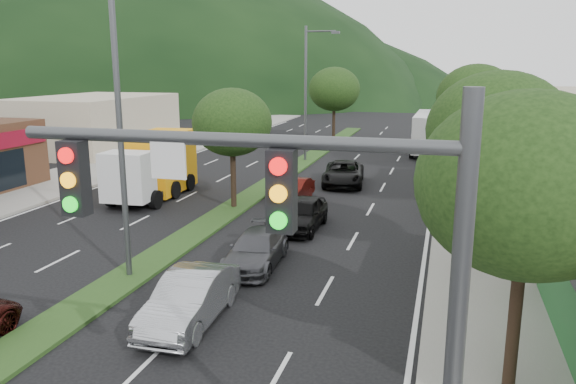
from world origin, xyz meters
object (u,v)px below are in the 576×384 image
(car_queue_c, at_px, (294,190))
(tree_med_far, at_px, (334,89))
(tree_r_a, at_px, (528,185))
(tree_r_e, at_px, (471,94))
(car_queue_a, at_px, (302,214))
(tree_r_c, at_px, (484,119))
(car_queue_d, at_px, (343,173))
(streetlight_mid, at_px, (308,87))
(car_queue_b, at_px, (256,249))
(traffic_signal, at_px, (332,273))
(streetlight_near, at_px, (125,117))
(sedan_silver, at_px, (190,299))
(motorhome, at_px, (430,132))
(tree_r_b, at_px, (498,131))
(box_truck, at_px, (155,167))
(tree_med_near, at_px, (232,122))
(tree_r_d, at_px, (476,98))

(car_queue_c, bearing_deg, tree_med_far, 98.74)
(tree_r_a, distance_m, car_queue_c, 19.32)
(tree_r_e, bearing_deg, car_queue_a, -107.30)
(tree_r_c, bearing_deg, car_queue_a, -148.71)
(tree_r_c, relative_size, tree_r_e, 0.97)
(tree_r_c, xyz_separation_m, car_queue_d, (-7.64, 5.33, -4.03))
(streetlight_mid, xyz_separation_m, car_queue_b, (3.67, -22.67, -4.96))
(traffic_signal, distance_m, streetlight_near, 13.03)
(car_queue_a, bearing_deg, tree_r_c, 31.58)
(car_queue_b, bearing_deg, tree_r_e, 71.58)
(sedan_silver, relative_size, motorhome, 0.51)
(streetlight_near, bearing_deg, tree_r_b, 18.73)
(traffic_signal, distance_m, box_truck, 25.51)
(tree_r_a, xyz_separation_m, tree_med_far, (-12.00, 40.00, 0.19))
(tree_r_c, xyz_separation_m, streetlight_mid, (-11.79, 13.00, 0.84))
(motorhome, bearing_deg, tree_med_far, 155.32)
(tree_r_e, xyz_separation_m, car_queue_a, (-7.68, -24.67, -4.16))
(tree_r_b, xyz_separation_m, box_truck, (-17.21, 7.41, -3.38))
(car_queue_c, bearing_deg, motorhome, 74.21)
(tree_r_a, xyz_separation_m, tree_r_e, (0.00, 36.00, 0.07))
(traffic_signal, height_order, streetlight_mid, streetlight_mid)
(streetlight_mid, bearing_deg, car_queue_b, -80.82)
(traffic_signal, relative_size, car_queue_a, 1.64)
(tree_r_c, distance_m, sedan_silver, 17.33)
(motorhome, bearing_deg, car_queue_d, -107.14)
(tree_med_far, distance_m, motorhome, 10.48)
(streetlight_near, relative_size, motorhome, 1.15)
(tree_r_b, relative_size, streetlight_near, 0.69)
(tree_r_a, height_order, car_queue_d, tree_r_a)
(tree_med_near, bearing_deg, streetlight_mid, 89.22)
(tree_r_b, bearing_deg, tree_med_near, 153.43)
(tree_r_b, relative_size, car_queue_a, 1.62)
(tree_r_a, bearing_deg, streetlight_mid, 112.13)
(traffic_signal, height_order, sedan_silver, traffic_signal)
(tree_r_a, xyz_separation_m, tree_r_b, (-0.00, 8.00, 0.22))
(car_queue_c, bearing_deg, car_queue_a, -68.32)
(tree_r_b, relative_size, tree_r_d, 0.97)
(traffic_signal, bearing_deg, tree_r_e, 85.91)
(tree_r_b, relative_size, box_truck, 0.96)
(car_queue_d, xyz_separation_m, motorhome, (4.64, 14.40, 1.05))
(streetlight_mid, distance_m, motorhome, 11.71)
(box_truck, bearing_deg, tree_r_a, 134.66)
(box_truck, bearing_deg, traffic_signal, 120.71)
(tree_r_a, height_order, car_queue_c, tree_r_a)
(tree_r_e, distance_m, box_truck, 27.03)
(tree_med_far, height_order, box_truck, tree_med_far)
(tree_med_far, bearing_deg, sedan_silver, -84.70)
(tree_r_b, xyz_separation_m, motorhome, (-3.00, 27.73, -3.27))
(tree_r_c, height_order, box_truck, tree_r_c)
(car_queue_a, bearing_deg, tree_med_near, 148.55)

